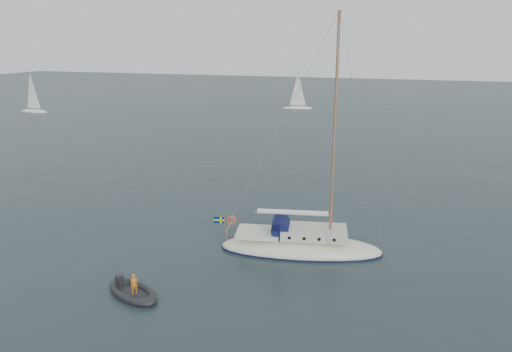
% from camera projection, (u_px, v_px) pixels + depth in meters
% --- Properties ---
extents(ground, '(300.00, 300.00, 0.00)m').
position_uv_depth(ground, '(284.00, 249.00, 31.65)').
color(ground, black).
rests_on(ground, ground).
extents(sailboat, '(10.59, 3.17, 15.08)m').
position_uv_depth(sailboat, '(301.00, 234.00, 30.99)').
color(sailboat, white).
rests_on(sailboat, ground).
extents(dinghy, '(2.90, 1.31, 0.42)m').
position_uv_depth(dinghy, '(249.00, 238.00, 32.93)').
color(dinghy, '#535358').
rests_on(dinghy, ground).
extents(rib, '(3.56, 1.62, 1.27)m').
position_uv_depth(rib, '(133.00, 292.00, 25.87)').
color(rib, black).
rests_on(rib, ground).
extents(distant_yacht_a, '(5.92, 3.16, 7.84)m').
position_uv_depth(distant_yacht_a, '(32.00, 94.00, 91.24)').
color(distant_yacht_a, silver).
rests_on(distant_yacht_a, ground).
extents(distant_yacht_c, '(5.77, 3.08, 7.65)m').
position_uv_depth(distant_yacht_c, '(298.00, 92.00, 95.77)').
color(distant_yacht_c, silver).
rests_on(distant_yacht_c, ground).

